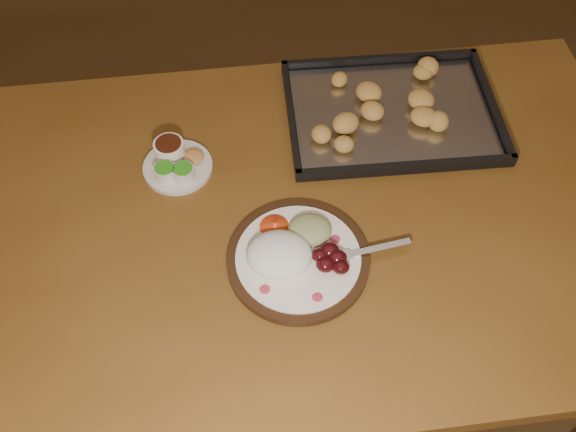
{
  "coord_description": "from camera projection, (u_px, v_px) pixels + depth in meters",
  "views": [
    {
      "loc": [
        -0.02,
        -0.81,
        1.8
      ],
      "look_at": [
        -0.02,
        -0.08,
        0.77
      ],
      "focal_mm": 40.0,
      "sensor_mm": 36.0,
      "label": 1
    }
  ],
  "objects": [
    {
      "name": "baking_tray",
      "position": [
        391.0,
        111.0,
        1.43
      ],
      "size": [
        0.5,
        0.39,
        0.05
      ],
      "rotation": [
        0.0,
        0.0,
        0.1
      ],
      "color": "black",
      "rests_on": "dining_table"
    },
    {
      "name": "dining_table",
      "position": [
        287.0,
        242.0,
        1.36
      ],
      "size": [
        1.61,
        1.09,
        0.75
      ],
      "rotation": [
        0.0,
        0.0,
        0.13
      ],
      "color": "brown",
      "rests_on": "ground"
    },
    {
      "name": "dinner_plate",
      "position": [
        295.0,
        255.0,
        1.2
      ],
      "size": [
        0.35,
        0.27,
        0.06
      ],
      "rotation": [
        0.0,
        0.0,
        -0.01
      ],
      "color": "black",
      "rests_on": "dining_table"
    },
    {
      "name": "ground",
      "position": [
        295.0,
        341.0,
        1.93
      ],
      "size": [
        4.0,
        4.0,
        0.0
      ],
      "primitive_type": "plane",
      "color": "brown",
      "rests_on": "ground"
    },
    {
      "name": "condiment_saucer",
      "position": [
        175.0,
        162.0,
        1.34
      ],
      "size": [
        0.15,
        0.15,
        0.05
      ],
      "rotation": [
        0.0,
        0.0,
        0.27
      ],
      "color": "beige",
      "rests_on": "dining_table"
    }
  ]
}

